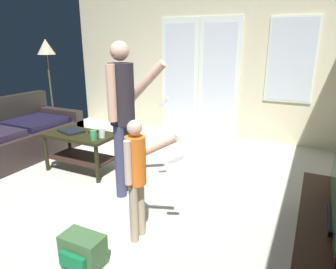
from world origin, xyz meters
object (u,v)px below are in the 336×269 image
Objects in this scene: cup_by_laptop at (102,133)px; tv_remote_black at (95,131)px; person_adult at (123,107)px; backpack at (82,250)px; leather_couch at (10,139)px; tv_stand at (329,247)px; laptop_closed at (71,131)px; cup_near_edge at (93,135)px; floor_lamp at (47,54)px; person_child at (137,170)px; coffee_table at (81,144)px.

cup_by_laptop is 0.27m from tv_remote_black.
backpack is (0.35, -1.12, -0.87)m from person_adult.
backpack is at bearing -27.62° from leather_couch.
tv_stand is 10.03× the size of tv_remote_black.
laptop_closed is 2.48× the size of cup_near_edge.
person_adult is at bearing -28.40° from floor_lamp.
cup_near_edge is 0.74× the size of tv_remote_black.
floor_lamp is 2.01m from laptop_closed.
person_adult is 0.69m from cup_near_edge.
tv_remote_black is at bearing 40.25° from laptop_closed.
tv_remote_black is (-0.21, 0.28, -0.05)m from cup_near_edge.
leather_couch is at bearing 163.03° from person_child.
laptop_closed is (1.44, -1.06, -0.93)m from floor_lamp.
cup_near_edge reaches higher than laptop_closed.
laptop_closed reaches higher than backpack.
leather_couch is 1.19× the size of person_adult.
leather_couch is at bearing 178.37° from cup_near_edge.
person_adult is 1.46m from backpack.
person_child reaches higher than cup_near_edge.
floor_lamp is 2.17m from tv_remote_black.
leather_couch reaches higher than cup_by_laptop.
tv_remote_black is at bearing 164.14° from tv_stand.
coffee_table is 2.20m from floor_lamp.
tv_stand is 4.97m from floor_lamp.
tv_stand is at bearing 23.92° from backpack.
floor_lamp is 10.00× the size of tv_remote_black.
cup_near_edge is (0.50, -0.15, 0.05)m from laptop_closed.
cup_by_laptop is (-2.55, 0.65, 0.36)m from tv_stand.
backpack is 1.70m from cup_by_laptop.
cup_near_edge is at bearing 144.70° from person_child.
leather_couch is 6.33× the size of laptop_closed.
person_child is 3.40× the size of laptop_closed.
cup_by_laptop is (0.52, -0.01, 0.05)m from laptop_closed.
backpack is 2.63× the size of cup_by_laptop.
floor_lamp is (-1.59, 1.06, 1.08)m from coffee_table.
backpack is 1.60m from cup_near_edge.
cup_near_edge reaches higher than tv_remote_black.
coffee_table is (1.26, 0.10, 0.08)m from leather_couch.
person_child is (0.56, -0.65, -0.35)m from person_adult.
backpack is at bearing -114.24° from person_child.
tv_stand is 1.00× the size of floor_lamp.
person_adult reaches higher than person_child.
tv_stand reaches higher than backpack.
tv_stand is (4.16, -0.55, -0.08)m from leather_couch.
leather_couch is 2.84m from person_child.
person_child is 3.21× the size of backpack.
coffee_table is at bearing 178.44° from cup_by_laptop.
person_adult is (2.14, -0.17, 0.71)m from leather_couch.
tv_remote_black is (-2.78, 0.79, 0.31)m from tv_stand.
laptop_closed is at bearing 164.80° from person_adult.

